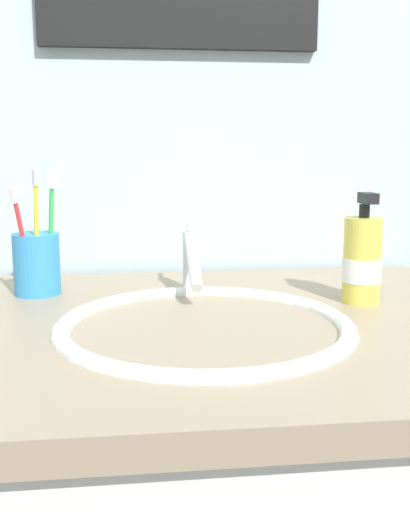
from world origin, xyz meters
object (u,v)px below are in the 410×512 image
object	(u,v)px
faucet	(194,260)
toothbrush_green	(51,225)
toothbrush_red	(22,234)
soap_dispenser	(362,261)
toothbrush_yellow	(36,225)
toothbrush_cup	(37,264)

from	to	relation	value
faucet	toothbrush_green	bearing A→B (deg)	173.56
faucet	toothbrush_red	bearing A→B (deg)	179.27
faucet	soap_dispenser	xyz separation A→B (m)	(0.25, -0.08, 0.01)
soap_dispenser	toothbrush_yellow	bearing A→B (deg)	170.14
toothbrush_yellow	soap_dispenser	size ratio (longest dim) A/B	1.16
toothbrush_red	toothbrush_yellow	bearing A→B (deg)	8.93
toothbrush_yellow	toothbrush_green	bearing A→B (deg)	43.37
toothbrush_green	soap_dispenser	distance (m)	0.49
toothbrush_cup	soap_dispenser	bearing A→B (deg)	-12.66
toothbrush_red	toothbrush_green	bearing A→B (deg)	27.99
toothbrush_cup	toothbrush_green	size ratio (longest dim) A/B	0.52
soap_dispenser	toothbrush_cup	bearing A→B (deg)	167.34
toothbrush_red	soap_dispenser	distance (m)	0.52
toothbrush_green	toothbrush_yellow	world-z (taller)	toothbrush_yellow
toothbrush_red	soap_dispenser	size ratio (longest dim) A/B	1.02
faucet	toothbrush_green	distance (m)	0.23
faucet	toothbrush_green	xyz separation A→B (m)	(-0.22, 0.03, 0.06)
faucet	toothbrush_cup	size ratio (longest dim) A/B	1.58
faucet	toothbrush_yellow	world-z (taller)	toothbrush_yellow
faucet	soap_dispenser	distance (m)	0.26
toothbrush_cup	soap_dispenser	size ratio (longest dim) A/B	0.59
toothbrush_green	toothbrush_yellow	xyz separation A→B (m)	(-0.02, -0.02, 0.00)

